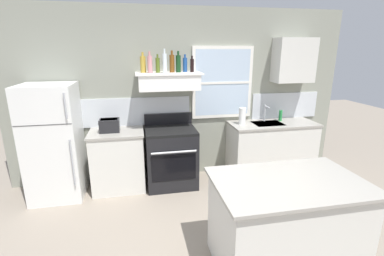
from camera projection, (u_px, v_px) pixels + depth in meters
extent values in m
cube|color=gray|center=(182.00, 96.00, 4.45)|extent=(5.40, 0.06, 2.70)
cube|color=silver|center=(110.00, 113.00, 4.25)|extent=(2.50, 0.02, 0.44)
cube|color=silver|center=(285.00, 105.00, 4.81)|extent=(1.20, 0.02, 0.44)
cube|color=white|center=(222.00, 83.00, 4.47)|extent=(1.00, 0.04, 1.15)
cube|color=silver|center=(223.00, 83.00, 4.45)|extent=(0.90, 0.01, 1.05)
cube|color=white|center=(223.00, 83.00, 4.45)|extent=(0.90, 0.02, 0.04)
cube|color=white|center=(54.00, 142.00, 3.87)|extent=(0.70, 0.68, 1.63)
cube|color=#333333|center=(43.00, 125.00, 3.45)|extent=(0.69, 0.00, 0.01)
cylinder|color=#A5A8AD|center=(73.00, 163.00, 3.62)|extent=(0.02, 0.02, 0.64)
cylinder|color=#A5A8AD|center=(65.00, 106.00, 3.42)|extent=(0.02, 0.02, 0.33)
cube|color=silver|center=(118.00, 161.00, 4.19)|extent=(0.76, 0.60, 0.88)
cube|color=#9E998E|center=(116.00, 132.00, 4.06)|extent=(0.79, 0.63, 0.03)
cube|color=black|center=(110.00, 125.00, 4.01)|extent=(0.28, 0.20, 0.19)
cube|color=black|center=(109.00, 120.00, 3.99)|extent=(0.24, 0.16, 0.01)
cube|color=black|center=(99.00, 124.00, 3.98)|extent=(0.02, 0.03, 0.02)
cube|color=black|center=(171.00, 158.00, 4.30)|extent=(0.76, 0.64, 0.87)
cube|color=black|center=(171.00, 130.00, 4.18)|extent=(0.76, 0.64, 0.04)
cube|color=black|center=(168.00, 119.00, 4.42)|extent=(0.76, 0.06, 0.18)
cube|color=black|center=(174.00, 168.00, 4.00)|extent=(0.65, 0.01, 0.40)
cylinder|color=silver|center=(174.00, 152.00, 3.90)|extent=(0.65, 0.03, 0.03)
cube|color=white|center=(169.00, 82.00, 4.07)|extent=(0.88, 0.48, 0.22)
cube|color=#262628|center=(171.00, 89.00, 3.88)|extent=(0.75, 0.02, 0.04)
cube|color=white|center=(168.00, 73.00, 4.04)|extent=(0.96, 0.52, 0.02)
cylinder|color=#B29333|center=(143.00, 64.00, 3.98)|extent=(0.08, 0.08, 0.23)
cylinder|color=#B29333|center=(143.00, 54.00, 3.94)|extent=(0.03, 0.03, 0.06)
cylinder|color=#C67F84|center=(150.00, 64.00, 3.91)|extent=(0.07, 0.07, 0.24)
cylinder|color=#C67F84|center=(149.00, 54.00, 3.87)|extent=(0.03, 0.03, 0.06)
cylinder|color=#4C601E|center=(158.00, 65.00, 3.97)|extent=(0.06, 0.06, 0.21)
cylinder|color=#4C601E|center=(157.00, 56.00, 3.93)|extent=(0.03, 0.03, 0.05)
cylinder|color=silver|center=(165.00, 63.00, 3.94)|extent=(0.06, 0.06, 0.27)
cylinder|color=silver|center=(164.00, 51.00, 3.89)|extent=(0.03, 0.03, 0.07)
cylinder|color=brown|center=(172.00, 64.00, 4.03)|extent=(0.07, 0.07, 0.25)
cylinder|color=brown|center=(172.00, 53.00, 3.98)|extent=(0.03, 0.03, 0.06)
cylinder|color=#143819|center=(178.00, 64.00, 4.03)|extent=(0.07, 0.07, 0.24)
cylinder|color=#143819|center=(178.00, 53.00, 3.99)|extent=(0.03, 0.03, 0.06)
cylinder|color=#1E478C|center=(185.00, 65.00, 4.11)|extent=(0.07, 0.07, 0.21)
cylinder|color=#1E478C|center=(185.00, 56.00, 4.08)|extent=(0.03, 0.03, 0.05)
cylinder|color=black|center=(192.00, 66.00, 4.08)|extent=(0.06, 0.06, 0.19)
cylinder|color=black|center=(192.00, 57.00, 4.05)|extent=(0.02, 0.02, 0.05)
cube|color=silver|center=(271.00, 150.00, 4.66)|extent=(1.40, 0.60, 0.88)
cube|color=#9E998E|center=(273.00, 124.00, 4.54)|extent=(1.43, 0.63, 0.03)
cube|color=#B7BABC|center=(268.00, 124.00, 4.50)|extent=(0.48, 0.36, 0.01)
cylinder|color=silver|center=(265.00, 113.00, 4.59)|extent=(0.03, 0.03, 0.28)
cylinder|color=silver|center=(267.00, 107.00, 4.48)|extent=(0.02, 0.16, 0.02)
cylinder|color=white|center=(242.00, 116.00, 4.39)|extent=(0.11, 0.11, 0.27)
cylinder|color=#268C3F|center=(280.00, 115.00, 4.64)|extent=(0.06, 0.06, 0.18)
cube|color=silver|center=(285.00, 225.00, 2.66)|extent=(1.32, 0.82, 0.88)
cube|color=#9E998E|center=(289.00, 182.00, 2.54)|extent=(1.40, 0.90, 0.03)
cube|color=silver|center=(294.00, 60.00, 4.46)|extent=(0.64, 0.32, 0.70)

